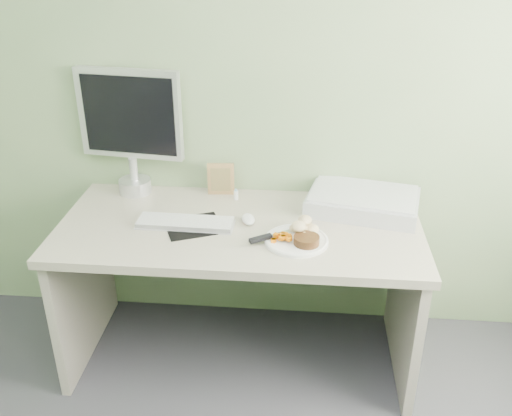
# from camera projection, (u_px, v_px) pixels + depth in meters

# --- Properties ---
(wall_back) EXTENTS (3.50, 0.00, 3.50)m
(wall_back) POSITION_uv_depth(u_px,v_px,m) (247.00, 65.00, 2.57)
(wall_back) COLOR gray
(wall_back) RESTS_ON floor
(desk) EXTENTS (1.60, 0.75, 0.73)m
(desk) POSITION_uv_depth(u_px,v_px,m) (240.00, 260.00, 2.59)
(desk) COLOR #ACA790
(desk) RESTS_ON floor
(plate) EXTENTS (0.27, 0.27, 0.01)m
(plate) POSITION_uv_depth(u_px,v_px,m) (296.00, 241.00, 2.37)
(plate) COLOR white
(plate) RESTS_ON desk
(steak) EXTENTS (0.14, 0.14, 0.03)m
(steak) POSITION_uv_depth(u_px,v_px,m) (307.00, 240.00, 2.33)
(steak) COLOR black
(steak) RESTS_ON plate
(potato_pile) EXTENTS (0.13, 0.11, 0.06)m
(potato_pile) POSITION_uv_depth(u_px,v_px,m) (306.00, 226.00, 2.40)
(potato_pile) COLOR tan
(potato_pile) RESTS_ON plate
(carrot_heap) EXTENTS (0.07, 0.06, 0.04)m
(carrot_heap) POSITION_uv_depth(u_px,v_px,m) (282.00, 236.00, 2.35)
(carrot_heap) COLOR orange
(carrot_heap) RESTS_ON plate
(steak_knife) EXTENTS (0.23, 0.16, 0.02)m
(steak_knife) POSITION_uv_depth(u_px,v_px,m) (269.00, 236.00, 2.37)
(steak_knife) COLOR silver
(steak_knife) RESTS_ON plate
(mousepad) EXTENTS (0.30, 0.29, 0.00)m
(mousepad) POSITION_uv_depth(u_px,v_px,m) (194.00, 226.00, 2.50)
(mousepad) COLOR black
(mousepad) RESTS_ON desk
(keyboard) EXTENTS (0.42, 0.14, 0.02)m
(keyboard) POSITION_uv_depth(u_px,v_px,m) (185.00, 222.00, 2.50)
(keyboard) COLOR white
(keyboard) RESTS_ON desk
(computer_mouse) EXTENTS (0.08, 0.11, 0.03)m
(computer_mouse) POSITION_uv_depth(u_px,v_px,m) (248.00, 219.00, 2.52)
(computer_mouse) COLOR white
(computer_mouse) RESTS_ON desk
(photo_frame) EXTENTS (0.13, 0.02, 0.16)m
(photo_frame) POSITION_uv_depth(u_px,v_px,m) (221.00, 179.00, 2.76)
(photo_frame) COLOR olive
(photo_frame) RESTS_ON desk
(eyedrop_bottle) EXTENTS (0.02, 0.02, 0.06)m
(eyedrop_bottle) POSITION_uv_depth(u_px,v_px,m) (236.00, 194.00, 2.73)
(eyedrop_bottle) COLOR white
(eyedrop_bottle) RESTS_ON desk
(scanner) EXTENTS (0.55, 0.43, 0.08)m
(scanner) POSITION_uv_depth(u_px,v_px,m) (363.00, 202.00, 2.63)
(scanner) COLOR silver
(scanner) RESTS_ON desk
(monitor) EXTENTS (0.50, 0.16, 0.60)m
(monitor) POSITION_uv_depth(u_px,v_px,m) (130.00, 125.00, 2.68)
(monitor) COLOR silver
(monitor) RESTS_ON desk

